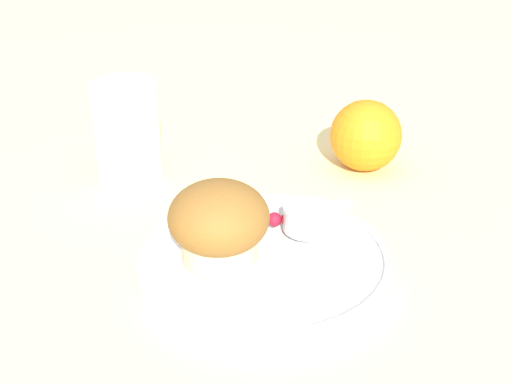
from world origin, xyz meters
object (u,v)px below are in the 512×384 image
object	(u,v)px
orange_fruit	(366,136)
juice_glass	(127,132)
muffin	(219,225)
butter_knife	(281,213)

from	to	relation	value
orange_fruit	juice_glass	size ratio (longest dim) A/B	0.73
muffin	juice_glass	distance (m)	0.24
butter_knife	orange_fruit	size ratio (longest dim) A/B	1.77
butter_knife	juice_glass	world-z (taller)	juice_glass
muffin	juice_glass	xyz separation A→B (m)	(-0.11, 0.21, 0.00)
muffin	butter_knife	world-z (taller)	muffin
muffin	butter_knife	size ratio (longest dim) A/B	0.61
butter_knife	juice_glass	xyz separation A→B (m)	(-0.17, 0.13, 0.04)
muffin	butter_knife	bearing A→B (deg)	54.38
muffin	orange_fruit	size ratio (longest dim) A/B	1.07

